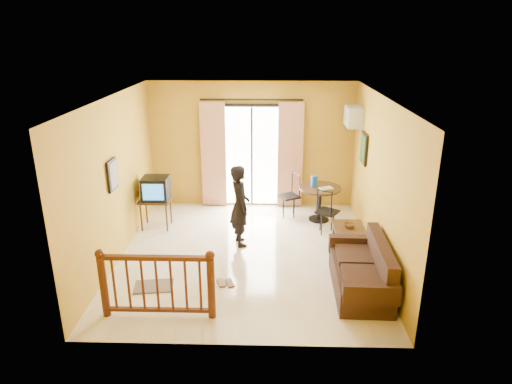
{
  "coord_description": "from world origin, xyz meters",
  "views": [
    {
      "loc": [
        0.38,
        -7.35,
        3.84
      ],
      "look_at": [
        0.16,
        0.2,
        1.13
      ],
      "focal_mm": 32.0,
      "sensor_mm": 36.0,
      "label": 1
    }
  ],
  "objects_px": {
    "coffee_table": "(350,238)",
    "standing_person": "(240,206)",
    "dining_table": "(320,194)",
    "sofa": "(364,273)",
    "television": "(156,188)"
  },
  "relations": [
    {
      "from": "television",
      "to": "standing_person",
      "type": "height_order",
      "value": "standing_person"
    },
    {
      "from": "coffee_table",
      "to": "sofa",
      "type": "bearing_deg",
      "value": -89.88
    },
    {
      "from": "dining_table",
      "to": "coffee_table",
      "type": "distance_m",
      "value": 1.58
    },
    {
      "from": "television",
      "to": "dining_table",
      "type": "relative_size",
      "value": 0.59
    },
    {
      "from": "coffee_table",
      "to": "standing_person",
      "type": "height_order",
      "value": "standing_person"
    },
    {
      "from": "sofa",
      "to": "television",
      "type": "bearing_deg",
      "value": 149.85
    },
    {
      "from": "sofa",
      "to": "standing_person",
      "type": "distance_m",
      "value": 2.59
    },
    {
      "from": "television",
      "to": "coffee_table",
      "type": "distance_m",
      "value": 3.9
    },
    {
      "from": "dining_table",
      "to": "sofa",
      "type": "distance_m",
      "value": 2.81
    },
    {
      "from": "television",
      "to": "dining_table",
      "type": "xyz_separation_m",
      "value": [
        3.32,
        0.47,
        -0.26
      ]
    },
    {
      "from": "dining_table",
      "to": "sofa",
      "type": "relative_size",
      "value": 0.51
    },
    {
      "from": "television",
      "to": "standing_person",
      "type": "bearing_deg",
      "value": -22.87
    },
    {
      "from": "coffee_table",
      "to": "standing_person",
      "type": "distance_m",
      "value": 2.07
    },
    {
      "from": "coffee_table",
      "to": "standing_person",
      "type": "xyz_separation_m",
      "value": [
        -2.0,
        0.32,
        0.47
      ]
    },
    {
      "from": "sofa",
      "to": "standing_person",
      "type": "height_order",
      "value": "standing_person"
    }
  ]
}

